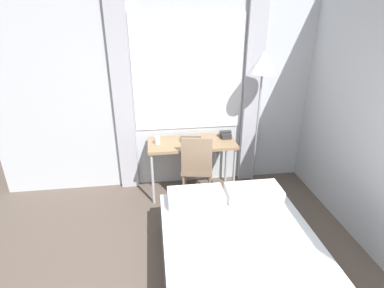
# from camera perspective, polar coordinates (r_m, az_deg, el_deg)

# --- Properties ---
(wall_back_with_window) EXTENTS (4.75, 0.13, 2.70)m
(wall_back_with_window) POSITION_cam_1_polar(r_m,az_deg,el_deg) (4.06, -3.00, 9.75)
(wall_back_with_window) COLOR silver
(wall_back_with_window) RESTS_ON ground_plane
(desk) EXTENTS (1.16, 0.51, 0.77)m
(desk) POSITION_cam_1_polar(r_m,az_deg,el_deg) (3.99, -0.05, -0.56)
(desk) COLOR #937551
(desk) RESTS_ON ground_plane
(desk_chair) EXTENTS (0.47, 0.47, 0.95)m
(desk_chair) POSITION_cam_1_polar(r_m,az_deg,el_deg) (3.87, 0.94, -3.96)
(desk_chair) COLOR #8C7259
(desk_chair) RESTS_ON ground_plane
(bed) EXTENTS (1.43, 1.95, 0.58)m
(bed) POSITION_cam_1_polar(r_m,az_deg,el_deg) (2.96, 9.68, -22.08)
(bed) COLOR #4C4742
(bed) RESTS_ON ground_plane
(standing_lamp) EXTENTS (0.34, 0.34, 1.91)m
(standing_lamp) POSITION_cam_1_polar(r_m,az_deg,el_deg) (3.90, 13.16, 12.55)
(standing_lamp) COLOR #4C4C51
(standing_lamp) RESTS_ON ground_plane
(telephone) EXTENTS (0.15, 0.18, 0.09)m
(telephone) POSITION_cam_1_polar(r_m,az_deg,el_deg) (4.12, 6.41, 1.81)
(telephone) COLOR #2D2D2D
(telephone) RESTS_ON desk
(book) EXTENTS (0.30, 0.20, 0.02)m
(book) POSITION_cam_1_polar(r_m,az_deg,el_deg) (4.02, -0.23, 0.96)
(book) COLOR #4C4238
(book) RESTS_ON desk
(mug) EXTENTS (0.07, 0.07, 0.10)m
(mug) POSITION_cam_1_polar(r_m,az_deg,el_deg) (3.92, -6.63, 0.71)
(mug) COLOR white
(mug) RESTS_ON desk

